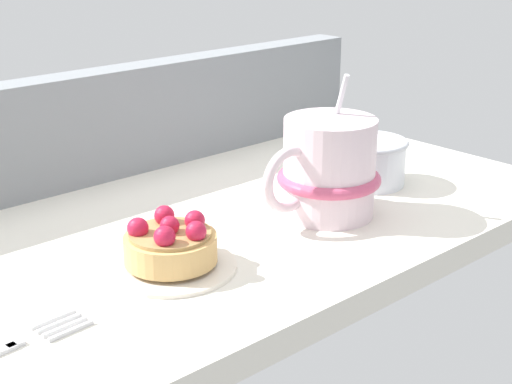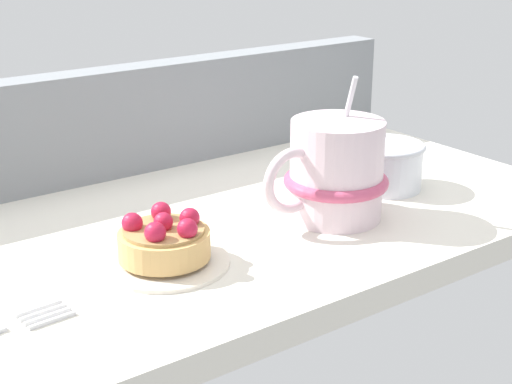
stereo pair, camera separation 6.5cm
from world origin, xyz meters
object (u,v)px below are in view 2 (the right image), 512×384
dessert_plate (165,261)px  sugar_bowl (386,164)px  raspberry_tart (164,240)px  coffee_mug (334,172)px

dessert_plate → sugar_bowl: size_ratio=1.33×
dessert_plate → raspberry_tart: 1.88cm
dessert_plate → sugar_bowl: bearing=5.7°
dessert_plate → coffee_mug: size_ratio=0.80×
coffee_mug → raspberry_tart: bearing=178.9°
coffee_mug → sugar_bowl: bearing=17.4°
raspberry_tart → sugar_bowl: 27.54cm
dessert_plate → raspberry_tart: size_ratio=1.42×
dessert_plate → coffee_mug: 18.13cm
dessert_plate → raspberry_tart: raspberry_tart is taller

